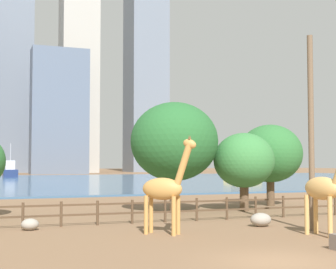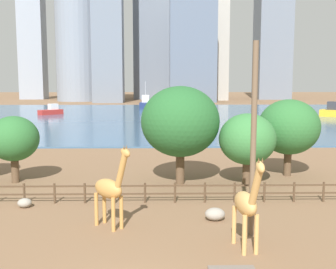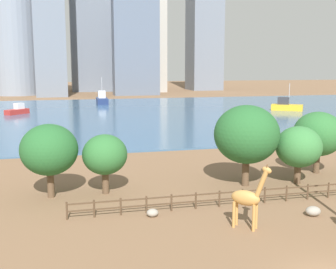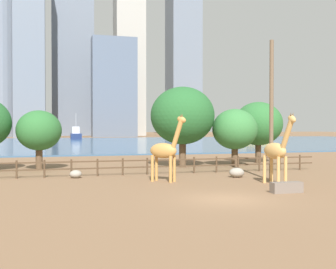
{
  "view_description": "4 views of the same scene",
  "coord_description": "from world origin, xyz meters",
  "px_view_note": "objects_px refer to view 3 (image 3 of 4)",
  "views": [
    {
      "loc": [
        -9.51,
        -15.01,
        3.3
      ],
      "look_at": [
        0.74,
        12.49,
        4.92
      ],
      "focal_mm": 55.0,
      "sensor_mm": 36.0,
      "label": 1
    },
    {
      "loc": [
        1.33,
        -14.14,
        7.74
      ],
      "look_at": [
        2.08,
        22.6,
        3.05
      ],
      "focal_mm": 45.0,
      "sensor_mm": 36.0,
      "label": 2
    },
    {
      "loc": [
        -12.86,
        -17.4,
        10.78
      ],
      "look_at": [
        -3.42,
        20.91,
        4.35
      ],
      "focal_mm": 45.0,
      "sensor_mm": 36.0,
      "label": 3
    },
    {
      "loc": [
        -8.46,
        -19.81,
        3.68
      ],
      "look_at": [
        1.24,
        16.05,
        3.02
      ],
      "focal_mm": 45.0,
      "sensor_mm": 36.0,
      "label": 4
    }
  ],
  "objects_px": {
    "boulder_near_fence": "(313,211)",
    "boat_tug": "(102,99)",
    "tree_left_large": "(49,150)",
    "tree_right_small": "(105,155)",
    "tree_left_small": "(247,135)",
    "tree_right_tall": "(318,134)",
    "giraffe_companion": "(248,198)",
    "boat_ferry": "(286,106)",
    "boulder_by_pole": "(152,213)",
    "boat_sailboat": "(17,110)",
    "tree_center_broad": "(299,147)"
  },
  "relations": [
    {
      "from": "boat_tug",
      "to": "boulder_by_pole",
      "type": "bearing_deg",
      "value": -1.75
    },
    {
      "from": "tree_left_large",
      "to": "tree_left_small",
      "type": "relative_size",
      "value": 0.83
    },
    {
      "from": "tree_left_large",
      "to": "boat_sailboat",
      "type": "relative_size",
      "value": 1.15
    },
    {
      "from": "boat_tug",
      "to": "boulder_near_fence",
      "type": "bearing_deg",
      "value": 5.23
    },
    {
      "from": "boulder_near_fence",
      "to": "tree_left_small",
      "type": "height_order",
      "value": "tree_left_small"
    },
    {
      "from": "tree_left_small",
      "to": "tree_right_small",
      "type": "xyz_separation_m",
      "value": [
        -12.61,
        0.64,
        -1.35
      ]
    },
    {
      "from": "boulder_near_fence",
      "to": "boat_tug",
      "type": "distance_m",
      "value": 94.7
    },
    {
      "from": "tree_right_tall",
      "to": "boat_sailboat",
      "type": "height_order",
      "value": "tree_right_tall"
    },
    {
      "from": "tree_left_small",
      "to": "tree_left_large",
      "type": "bearing_deg",
      "value": 177.68
    },
    {
      "from": "tree_left_large",
      "to": "tree_right_small",
      "type": "relative_size",
      "value": 1.2
    },
    {
      "from": "giraffe_companion",
      "to": "boat_tug",
      "type": "relative_size",
      "value": 0.55
    },
    {
      "from": "tree_right_tall",
      "to": "boat_sailboat",
      "type": "bearing_deg",
      "value": 119.51
    },
    {
      "from": "boulder_by_pole",
      "to": "tree_right_tall",
      "type": "bearing_deg",
      "value": 24.01
    },
    {
      "from": "tree_center_broad",
      "to": "boat_ferry",
      "type": "height_order",
      "value": "boat_ferry"
    },
    {
      "from": "tree_center_broad",
      "to": "tree_right_small",
      "type": "xyz_separation_m",
      "value": [
        -17.54,
        1.22,
        -0.09
      ]
    },
    {
      "from": "boat_ferry",
      "to": "boat_sailboat",
      "type": "height_order",
      "value": "boat_ferry"
    },
    {
      "from": "giraffe_companion",
      "to": "boat_sailboat",
      "type": "height_order",
      "value": "giraffe_companion"
    },
    {
      "from": "boulder_near_fence",
      "to": "boat_sailboat",
      "type": "bearing_deg",
      "value": 110.74
    },
    {
      "from": "boulder_by_pole",
      "to": "tree_left_large",
      "type": "relative_size",
      "value": 0.14
    },
    {
      "from": "boulder_near_fence",
      "to": "tree_left_small",
      "type": "distance_m",
      "value": 9.66
    },
    {
      "from": "giraffe_companion",
      "to": "boat_ferry",
      "type": "distance_m",
      "value": 77.62
    },
    {
      "from": "tree_right_tall",
      "to": "tree_left_small",
      "type": "distance_m",
      "value": 9.32
    },
    {
      "from": "boulder_by_pole",
      "to": "tree_left_small",
      "type": "relative_size",
      "value": 0.12
    },
    {
      "from": "tree_center_broad",
      "to": "boat_ferry",
      "type": "distance_m",
      "value": 65.36
    },
    {
      "from": "boulder_near_fence",
      "to": "giraffe_companion",
      "type": "bearing_deg",
      "value": -169.44
    },
    {
      "from": "boat_ferry",
      "to": "tree_left_small",
      "type": "bearing_deg",
      "value": -88.18
    },
    {
      "from": "tree_center_broad",
      "to": "boat_sailboat",
      "type": "height_order",
      "value": "tree_center_broad"
    },
    {
      "from": "tree_left_small",
      "to": "tree_right_small",
      "type": "height_order",
      "value": "tree_left_small"
    },
    {
      "from": "boulder_near_fence",
      "to": "tree_left_small",
      "type": "relative_size",
      "value": 0.15
    },
    {
      "from": "tree_right_small",
      "to": "giraffe_companion",
      "type": "bearing_deg",
      "value": -50.3
    },
    {
      "from": "tree_right_small",
      "to": "tree_center_broad",
      "type": "bearing_deg",
      "value": -3.97
    },
    {
      "from": "tree_right_tall",
      "to": "boat_sailboat",
      "type": "relative_size",
      "value": 1.17
    },
    {
      "from": "tree_right_tall",
      "to": "boat_ferry",
      "type": "relative_size",
      "value": 0.84
    },
    {
      "from": "boulder_by_pole",
      "to": "tree_right_small",
      "type": "distance_m",
      "value": 7.69
    },
    {
      "from": "tree_left_small",
      "to": "tree_right_tall",
      "type": "bearing_deg",
      "value": 15.76
    },
    {
      "from": "tree_left_small",
      "to": "tree_center_broad",
      "type": "bearing_deg",
      "value": -6.66
    },
    {
      "from": "boat_ferry",
      "to": "boulder_by_pole",
      "type": "bearing_deg",
      "value": -92.01
    },
    {
      "from": "giraffe_companion",
      "to": "boulder_by_pole",
      "type": "distance_m",
      "value": 7.04
    },
    {
      "from": "giraffe_companion",
      "to": "boat_ferry",
      "type": "height_order",
      "value": "boat_ferry"
    },
    {
      "from": "giraffe_companion",
      "to": "boat_sailboat",
      "type": "xyz_separation_m",
      "value": [
        -21.87,
        73.84,
        -1.1
      ]
    },
    {
      "from": "giraffe_companion",
      "to": "tree_right_small",
      "type": "xyz_separation_m",
      "value": [
        -8.45,
        10.18,
        1.25
      ]
    },
    {
      "from": "giraffe_companion",
      "to": "tree_right_tall",
      "type": "relative_size",
      "value": 0.73
    },
    {
      "from": "tree_right_tall",
      "to": "tree_right_small",
      "type": "relative_size",
      "value": 1.23
    },
    {
      "from": "boulder_by_pole",
      "to": "boat_sailboat",
      "type": "xyz_separation_m",
      "value": [
        -16.16,
        70.15,
        0.73
      ]
    },
    {
      "from": "tree_left_large",
      "to": "boat_tug",
      "type": "height_order",
      "value": "boat_tug"
    },
    {
      "from": "tree_left_large",
      "to": "boat_sailboat",
      "type": "height_order",
      "value": "tree_left_large"
    },
    {
      "from": "boulder_near_fence",
      "to": "boat_sailboat",
      "type": "height_order",
      "value": "boat_sailboat"
    },
    {
      "from": "tree_left_large",
      "to": "boat_ferry",
      "type": "bearing_deg",
      "value": 46.54
    },
    {
      "from": "tree_left_small",
      "to": "boat_ferry",
      "type": "xyz_separation_m",
      "value": [
        36.09,
        56.83,
        -3.43
      ]
    },
    {
      "from": "boat_sailboat",
      "to": "giraffe_companion",
      "type": "bearing_deg",
      "value": 59.77
    }
  ]
}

